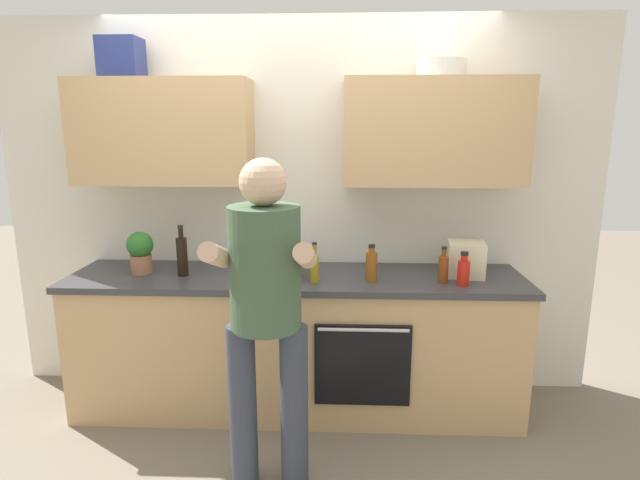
% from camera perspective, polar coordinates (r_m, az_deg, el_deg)
% --- Properties ---
extents(ground_plane, '(12.00, 12.00, 0.00)m').
position_cam_1_polar(ground_plane, '(3.58, -2.53, -17.90)').
color(ground_plane, '#756B5B').
extents(back_wall_unit, '(4.00, 0.38, 2.50)m').
position_cam_1_polar(back_wall_unit, '(3.37, -2.46, 7.10)').
color(back_wall_unit, silver).
rests_on(back_wall_unit, ground).
extents(counter, '(2.84, 0.67, 0.90)m').
position_cam_1_polar(counter, '(3.37, -2.59, -11.28)').
color(counter, tan).
rests_on(counter, ground).
extents(person_standing, '(0.49, 0.45, 1.68)m').
position_cam_1_polar(person_standing, '(2.47, -6.06, -6.91)').
color(person_standing, '#383D4C').
rests_on(person_standing, ground).
extents(bottle_oil, '(0.05, 0.05, 0.24)m').
position_cam_1_polar(bottle_oil, '(3.04, -0.61, -3.04)').
color(bottle_oil, olive).
rests_on(bottle_oil, counter).
extents(bottle_hotsauce, '(0.07, 0.07, 0.20)m').
position_cam_1_polar(bottle_hotsauce, '(3.11, 15.70, -3.37)').
color(bottle_hotsauce, red).
rests_on(bottle_hotsauce, counter).
extents(bottle_syrup, '(0.07, 0.07, 0.23)m').
position_cam_1_polar(bottle_syrup, '(3.08, 5.75, -2.85)').
color(bottle_syrup, '#8C4C14').
rests_on(bottle_syrup, counter).
extents(bottle_soy, '(0.07, 0.07, 0.32)m').
position_cam_1_polar(bottle_soy, '(3.28, -15.11, -1.64)').
color(bottle_soy, black).
rests_on(bottle_soy, counter).
extents(bottle_vinegar, '(0.06, 0.06, 0.22)m').
position_cam_1_polar(bottle_vinegar, '(3.13, 13.57, -3.06)').
color(bottle_vinegar, brown).
rests_on(bottle_vinegar, counter).
extents(bottle_water, '(0.08, 0.08, 0.27)m').
position_cam_1_polar(bottle_water, '(3.07, -3.24, -2.54)').
color(bottle_water, silver).
rests_on(bottle_water, counter).
extents(cup_stoneware, '(0.07, 0.07, 0.08)m').
position_cam_1_polar(cup_stoneware, '(3.21, -1.45, -3.13)').
color(cup_stoneware, slate).
rests_on(cup_stoneware, counter).
extents(cup_ceramic, '(0.07, 0.07, 0.09)m').
position_cam_1_polar(cup_ceramic, '(3.06, -5.61, -4.02)').
color(cup_ceramic, '#BF4C47').
rests_on(cup_ceramic, counter).
extents(mixing_bowl, '(0.29, 0.29, 0.08)m').
position_cam_1_polar(mixing_bowl, '(3.32, -6.15, -2.75)').
color(mixing_bowl, silver).
rests_on(mixing_bowl, counter).
extents(potted_herb, '(0.16, 0.16, 0.27)m').
position_cam_1_polar(potted_herb, '(3.41, -19.38, -1.15)').
color(potted_herb, '#9E6647').
rests_on(potted_herb, counter).
extents(grocery_bag_rice, '(0.25, 0.24, 0.21)m').
position_cam_1_polar(grocery_bag_rice, '(3.30, 15.95, -2.06)').
color(grocery_bag_rice, beige).
rests_on(grocery_bag_rice, counter).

